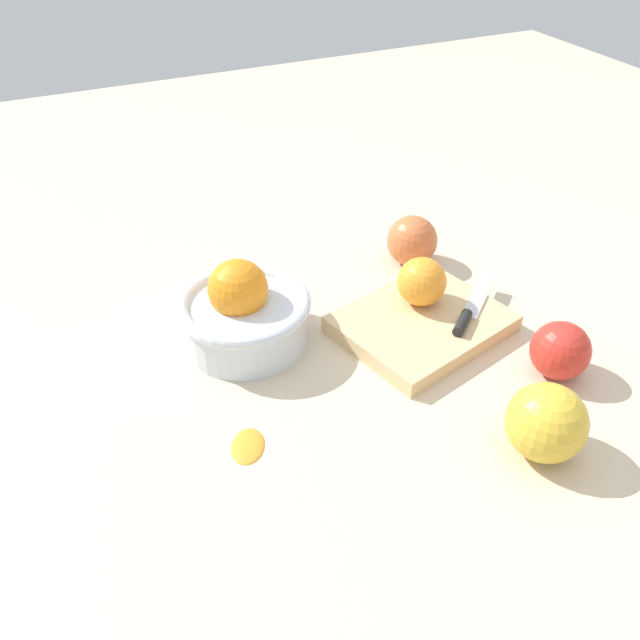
{
  "coord_description": "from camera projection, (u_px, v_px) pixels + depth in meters",
  "views": [
    {
      "loc": [
        -0.33,
        -0.51,
        0.53
      ],
      "look_at": [
        -0.07,
        0.07,
        0.04
      ],
      "focal_mm": 36.56,
      "sensor_mm": 36.0,
      "label": 1
    }
  ],
  "objects": [
    {
      "name": "citrus_peel",
      "position": [
        248.0,
        444.0,
        0.7
      ],
      "size": [
        0.06,
        0.06,
        0.01
      ],
      "primitive_type": "ellipsoid",
      "rotation": [
        0.0,
        0.0,
        1.11
      ],
      "color": "orange",
      "rests_on": "ground_plane"
    },
    {
      "name": "bowl",
      "position": [
        243.0,
        313.0,
        0.81
      ],
      "size": [
        0.17,
        0.17,
        0.11
      ],
      "color": "silver",
      "rests_on": "ground_plane"
    },
    {
      "name": "orange_on_board",
      "position": [
        422.0,
        282.0,
        0.85
      ],
      "size": [
        0.06,
        0.06,
        0.06
      ],
      "primitive_type": "sphere",
      "color": "orange",
      "rests_on": "cutting_board"
    },
    {
      "name": "knife",
      "position": [
        471.0,
        311.0,
        0.84
      ],
      "size": [
        0.13,
        0.11,
        0.01
      ],
      "color": "silver",
      "rests_on": "cutting_board"
    },
    {
      "name": "apple_front_right_2",
      "position": [
        560.0,
        350.0,
        0.77
      ],
      "size": [
        0.07,
        0.07,
        0.07
      ],
      "primitive_type": "sphere",
      "color": "red",
      "rests_on": "ground_plane"
    },
    {
      "name": "apple_front_right",
      "position": [
        546.0,
        423.0,
        0.67
      ],
      "size": [
        0.08,
        0.08,
        0.08
      ],
      "primitive_type": "sphere",
      "color": "gold",
      "rests_on": "ground_plane"
    },
    {
      "name": "apple_back_right",
      "position": [
        412.0,
        241.0,
        0.96
      ],
      "size": [
        0.08,
        0.08,
        0.08
      ],
      "primitive_type": "sphere",
      "color": "#CC6638",
      "rests_on": "ground_plane"
    },
    {
      "name": "cutting_board",
      "position": [
        422.0,
        324.0,
        0.85
      ],
      "size": [
        0.24,
        0.21,
        0.02
      ],
      "primitive_type": "cube",
      "rotation": [
        0.0,
        0.0,
        0.25
      ],
      "color": "#DBB77F",
      "rests_on": "ground_plane"
    },
    {
      "name": "ground_plane",
      "position": [
        391.0,
        363.0,
        0.8
      ],
      "size": [
        2.4,
        2.4,
        0.0
      ],
      "primitive_type": "plane",
      "color": "beige"
    }
  ]
}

